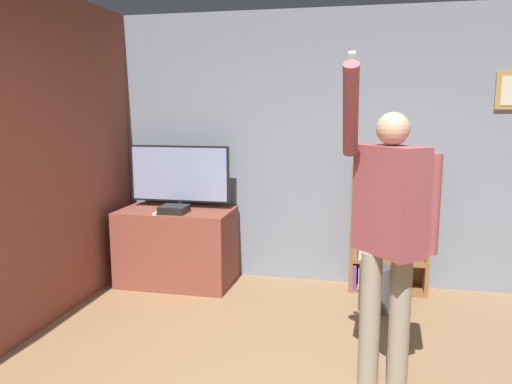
{
  "coord_description": "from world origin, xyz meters",
  "views": [
    {
      "loc": [
        0.22,
        -2.21,
        1.74
      ],
      "look_at": [
        -0.59,
        1.59,
        1.1
      ],
      "focal_mm": 35.0,
      "sensor_mm": 36.0,
      "label": 1
    }
  ],
  "objects_px": {
    "television": "(180,176)",
    "person": "(389,225)",
    "game_console": "(174,209)",
    "bookshelf": "(383,230)",
    "waste_bin": "(374,288)"
  },
  "relations": [
    {
      "from": "bookshelf",
      "to": "person",
      "type": "relative_size",
      "value": 0.6
    },
    {
      "from": "television",
      "to": "person",
      "type": "relative_size",
      "value": 0.5
    },
    {
      "from": "game_console",
      "to": "bookshelf",
      "type": "bearing_deg",
      "value": 10.86
    },
    {
      "from": "television",
      "to": "bookshelf",
      "type": "bearing_deg",
      "value": 2.9
    },
    {
      "from": "game_console",
      "to": "person",
      "type": "xyz_separation_m",
      "value": [
        1.93,
        -1.39,
        0.26
      ]
    },
    {
      "from": "television",
      "to": "waste_bin",
      "type": "height_order",
      "value": "television"
    },
    {
      "from": "television",
      "to": "bookshelf",
      "type": "height_order",
      "value": "television"
    },
    {
      "from": "television",
      "to": "person",
      "type": "height_order",
      "value": "person"
    },
    {
      "from": "television",
      "to": "waste_bin",
      "type": "bearing_deg",
      "value": -12.48
    },
    {
      "from": "television",
      "to": "bookshelf",
      "type": "distance_m",
      "value": 2.07
    },
    {
      "from": "television",
      "to": "game_console",
      "type": "bearing_deg",
      "value": -82.04
    },
    {
      "from": "game_console",
      "to": "television",
      "type": "bearing_deg",
      "value": 97.96
    },
    {
      "from": "television",
      "to": "person",
      "type": "bearing_deg",
      "value": -40.3
    },
    {
      "from": "waste_bin",
      "to": "person",
      "type": "bearing_deg",
      "value": -88.57
    },
    {
      "from": "television",
      "to": "person",
      "type": "xyz_separation_m",
      "value": [
        1.97,
        -1.67,
        -0.03
      ]
    }
  ]
}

